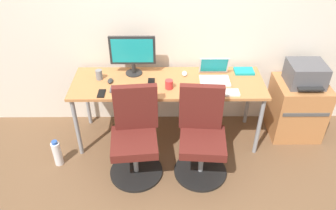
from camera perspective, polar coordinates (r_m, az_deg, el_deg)
The scene contains 19 objects.
ground_plane at distance 3.91m, azimuth -0.01°, elevation -5.37°, with size 5.28×5.28×0.00m, color brown.
back_wall at distance 3.59m, azimuth -0.05°, elevation 14.91°, with size 4.40×0.04×2.60m, color silver.
desk at distance 3.50m, azimuth -0.01°, elevation 3.13°, with size 2.01×0.64×0.75m.
office_chair_left at distance 3.27m, azimuth -5.65°, elevation -5.58°, with size 0.54×0.54×0.94m.
office_chair_right at distance 3.27m, azimuth 5.78°, elevation -5.52°, with size 0.54×0.54×0.94m.
side_cabinet at distance 4.07m, azimuth 21.16°, elevation -0.46°, with size 0.55×0.53×0.66m.
printer at distance 3.84m, azimuth 22.58°, elevation 4.97°, with size 0.38×0.40×0.24m.
water_bottle_on_floor at distance 3.68m, azimuth -18.50°, elevation -7.84°, with size 0.09×0.09×0.31m.
desktop_monitor at distance 3.52m, azimuth -6.11°, elevation 8.93°, with size 0.48×0.18×0.43m.
open_laptop at distance 3.53m, azimuth 7.98°, elevation 5.19°, with size 0.31×0.29×0.22m.
keyboard_by_monitor at distance 3.36m, azimuth -7.02°, elevation 2.74°, with size 0.34×0.12×0.02m, color #515156.
keyboard_by_laptop at distance 3.33m, azimuth 9.28°, elevation 2.12°, with size 0.34×0.12×0.02m, color silver.
mouse_by_monitor at distance 3.59m, azimuth 2.86°, elevation 5.43°, with size 0.06×0.10×0.03m, color silver.
mouse_by_laptop at distance 3.51m, azimuth -9.88°, elevation 4.14°, with size 0.06×0.10×0.03m, color #2D2D2D.
coffee_mug at distance 3.34m, azimuth 0.18°, elevation 3.57°, with size 0.08×0.08×0.09m, color red.
pen_cup at distance 3.57m, azimuth -11.76°, elevation 5.13°, with size 0.07×0.07×0.10m, color slate.
phone_near_monitor at distance 3.47m, azimuth -2.88°, elevation 3.98°, with size 0.07×0.14×0.01m, color black.
phone_near_laptop at distance 3.34m, azimuth -11.37°, elevation 1.96°, with size 0.07×0.14×0.01m, color black.
notebook at distance 3.73m, azimuth 12.92°, elevation 5.70°, with size 0.21×0.15×0.03m, color teal.
Camera 1 is at (-0.02, -2.96, 2.56)m, focal length 35.48 mm.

